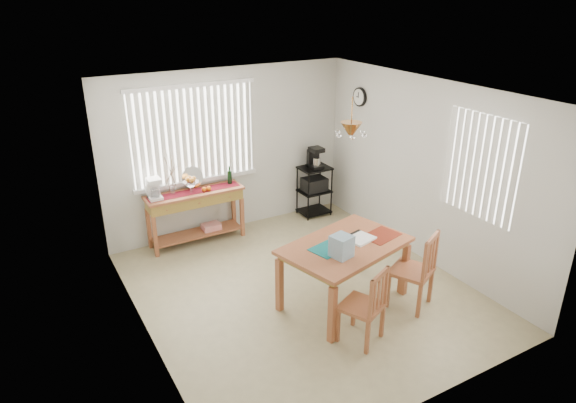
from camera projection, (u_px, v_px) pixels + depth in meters
ground at (302, 291)px, 6.74m from camera, size 4.00×4.50×0.01m
room_shell at (303, 169)px, 6.10m from camera, size 4.20×4.70×2.70m
sideboard at (196, 204)px, 7.80m from camera, size 1.49×0.42×0.84m
sideboard_items at (177, 186)px, 7.56m from camera, size 1.41×0.35×0.64m
wire_cart at (314, 186)px, 8.80m from camera, size 0.51×0.41×0.87m
cart_items at (315, 158)px, 8.61m from camera, size 0.20×0.24×0.36m
dining_table at (345, 251)px, 6.23m from camera, size 1.72×1.33×0.82m
table_items at (346, 244)px, 5.98m from camera, size 1.27×0.57×0.26m
chair_left at (365, 306)px, 5.63m from camera, size 0.57×0.57×0.92m
chair_right at (415, 271)px, 6.24m from camera, size 0.63×0.63×1.01m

